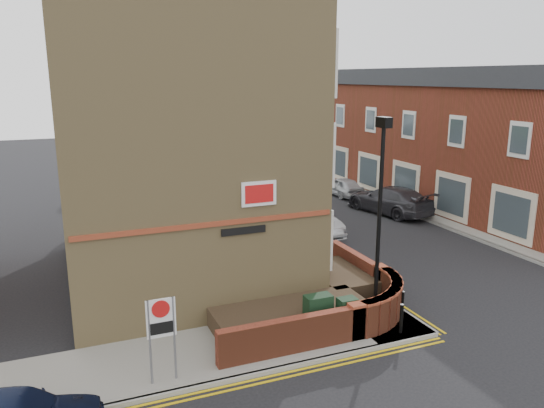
{
  "coord_description": "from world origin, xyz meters",
  "views": [
    {
      "loc": [
        -6.99,
        -11.47,
        7.53
      ],
      "look_at": [
        -0.65,
        4.0,
        3.49
      ],
      "focal_mm": 35.0,
      "sensor_mm": 36.0,
      "label": 1
    }
  ],
  "objects_px": {
    "utility_cabinet_large": "(318,314)",
    "silver_car_near": "(308,219)",
    "lamppost": "(379,223)",
    "zone_sign": "(161,325)"
  },
  "relations": [
    {
      "from": "utility_cabinet_large",
      "to": "silver_car_near",
      "type": "height_order",
      "value": "silver_car_near"
    },
    {
      "from": "utility_cabinet_large",
      "to": "lamppost",
      "type": "bearing_deg",
      "value": -3.01
    },
    {
      "from": "lamppost",
      "to": "zone_sign",
      "type": "relative_size",
      "value": 2.86
    },
    {
      "from": "lamppost",
      "to": "silver_car_near",
      "type": "relative_size",
      "value": 1.36
    },
    {
      "from": "utility_cabinet_large",
      "to": "silver_car_near",
      "type": "relative_size",
      "value": 0.26
    },
    {
      "from": "utility_cabinet_large",
      "to": "silver_car_near",
      "type": "xyz_separation_m",
      "value": [
        4.37,
        9.62,
        0.05
      ]
    },
    {
      "from": "lamppost",
      "to": "utility_cabinet_large",
      "type": "xyz_separation_m",
      "value": [
        -1.9,
        0.1,
        -2.62
      ]
    },
    {
      "from": "lamppost",
      "to": "utility_cabinet_large",
      "type": "bearing_deg",
      "value": 176.99
    },
    {
      "from": "zone_sign",
      "to": "silver_car_near",
      "type": "distance_m",
      "value": 13.84
    },
    {
      "from": "lamppost",
      "to": "utility_cabinet_large",
      "type": "height_order",
      "value": "lamppost"
    }
  ]
}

